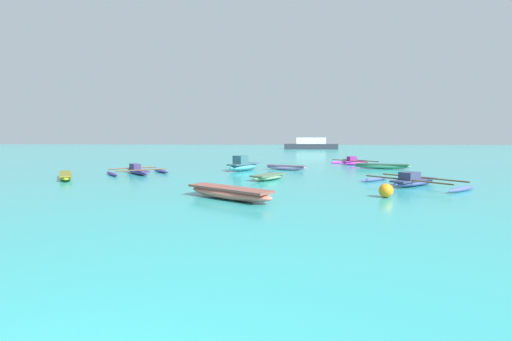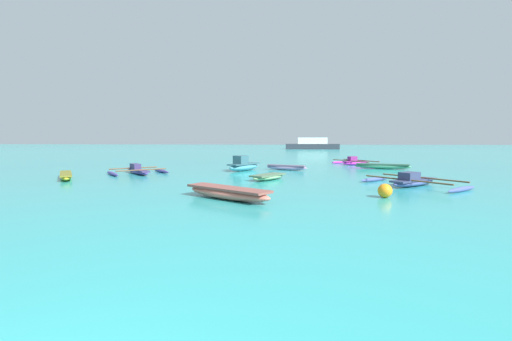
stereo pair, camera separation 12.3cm
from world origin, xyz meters
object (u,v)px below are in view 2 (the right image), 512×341
object	(u,v)px
distant_ferry	(312,144)
moored_boat_4	(355,162)
moored_boat_0	(137,171)
moored_boat_1	(66,175)
moored_boat_7	(268,177)
moored_boat_5	(382,166)
moored_boat_6	(286,167)
moored_boat_8	(228,192)
mooring_buoy_1	(385,191)
moored_boat_2	(243,165)
moored_boat_3	(413,181)

from	to	relation	value
distant_ferry	moored_boat_4	bearing A→B (deg)	-89.85
moored_boat_4	moored_boat_0	bearing A→B (deg)	175.59
moored_boat_0	moored_boat_1	bearing A→B (deg)	-83.91
moored_boat_4	moored_boat_7	size ratio (longest dim) A/B	1.73
distant_ferry	moored_boat_5	bearing A→B (deg)	-88.34
moored_boat_6	distant_ferry	bearing A→B (deg)	105.50
moored_boat_1	moored_boat_7	size ratio (longest dim) A/B	1.31
moored_boat_7	moored_boat_8	world-z (taller)	moored_boat_8
moored_boat_7	mooring_buoy_1	world-z (taller)	mooring_buoy_1
moored_boat_1	moored_boat_2	bearing A→B (deg)	87.04
moored_boat_5	moored_boat_4	bearing A→B (deg)	126.17
moored_boat_4	moored_boat_1	bearing A→B (deg)	178.83
moored_boat_1	moored_boat_6	bearing A→B (deg)	83.18
moored_boat_6	distant_ferry	size ratio (longest dim) A/B	0.27
moored_boat_0	moored_boat_6	xyz separation A→B (m)	(8.98, 3.19, 0.01)
moored_boat_1	mooring_buoy_1	world-z (taller)	mooring_buoy_1
distant_ferry	moored_boat_2	bearing A→B (deg)	-99.94
moored_boat_2	moored_boat_7	size ratio (longest dim) A/B	1.16
moored_boat_1	moored_boat_3	size ratio (longest dim) A/B	0.69
moored_boat_2	moored_boat_6	xyz separation A→B (m)	(2.83, 0.68, -0.16)
moored_boat_2	moored_boat_3	distance (m)	10.76
distant_ferry	mooring_buoy_1	bearing A→B (deg)	-91.95
moored_boat_4	moored_boat_6	bearing A→B (deg)	-171.92
moored_boat_7	distant_ferry	bearing A→B (deg)	26.04
moored_boat_6	distant_ferry	distance (m)	46.72
moored_boat_6	moored_boat_8	bearing A→B (deg)	-78.45
moored_boat_0	moored_boat_2	size ratio (longest dim) A/B	1.40
moored_boat_1	moored_boat_2	xyz separation A→B (m)	(8.82, 5.32, 0.18)
moored_boat_5	moored_boat_6	bearing A→B (deg)	-150.58
moored_boat_5	mooring_buoy_1	xyz separation A→B (m)	(-3.24, -12.02, 0.05)
moored_boat_1	moored_boat_8	world-z (taller)	moored_boat_8
moored_boat_3	moored_boat_8	world-z (taller)	moored_boat_3
moored_boat_1	moored_boat_5	distance (m)	19.83
moored_boat_2	moored_boat_6	world-z (taller)	moored_boat_2
moored_boat_8	moored_boat_2	bearing A→B (deg)	128.55
moored_boat_2	moored_boat_1	bearing A→B (deg)	152.70
moored_boat_3	moored_boat_5	world-z (taller)	moored_boat_3
moored_boat_3	moored_boat_8	distance (m)	8.71
moored_boat_1	moored_boat_4	xyz separation A→B (m)	(17.18, 10.93, 0.05)
moored_boat_3	mooring_buoy_1	distance (m)	3.88
moored_boat_7	moored_boat_8	distance (m)	5.89
moored_boat_3	moored_boat_8	xyz separation A→B (m)	(-7.75, -3.98, 0.02)
mooring_buoy_1	distant_ferry	distance (m)	56.98
moored_boat_3	moored_boat_4	distance (m)	12.25
moored_boat_1	distant_ferry	distance (m)	55.11
moored_boat_2	moored_boat_5	size ratio (longest dim) A/B	0.75
moored_boat_3	moored_boat_5	distance (m)	8.86
moored_boat_8	distant_ferry	world-z (taller)	distant_ferry
moored_boat_4	moored_boat_8	size ratio (longest dim) A/B	1.19
moored_boat_1	moored_boat_0	bearing A→B (deg)	102.45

